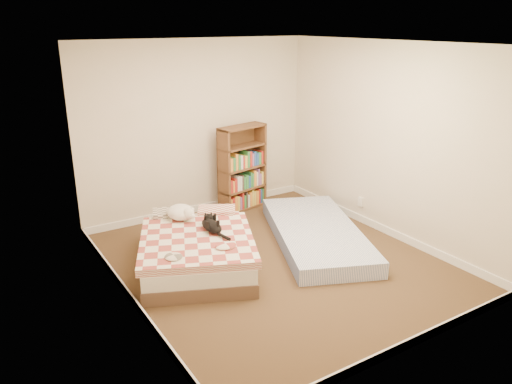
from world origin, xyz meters
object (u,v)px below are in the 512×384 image
black_cat (211,225)px  white_dog (182,212)px  bed (196,248)px  floor_mattress (316,234)px  bookshelf (242,177)px

black_cat → white_dog: (-0.14, 0.49, 0.03)m
bed → floor_mattress: bearing=15.3°
floor_mattress → bed: bearing=-165.4°
bed → white_dog: (0.04, 0.45, 0.29)m
bed → white_dog: white_dog is taller
bookshelf → floor_mattress: size_ratio=0.57×
bed → white_dog: size_ratio=4.30×
bed → black_cat: bearing=10.5°
bookshelf → black_cat: bearing=-143.6°
bed → bookshelf: size_ratio=1.60×
black_cat → white_dog: size_ratio=1.36×
bookshelf → black_cat: bookshelf is taller
bed → black_cat: size_ratio=3.17×
floor_mattress → white_dog: (-1.57, 0.68, 0.40)m
bed → bookshelf: bearing=66.9°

